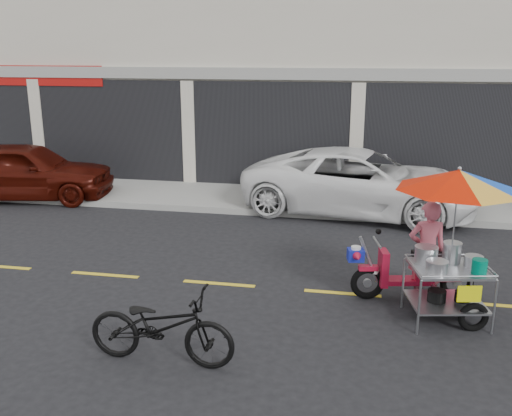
% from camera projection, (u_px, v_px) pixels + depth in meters
% --- Properties ---
extents(ground, '(90.00, 90.00, 0.00)m').
position_uv_depth(ground, '(342.00, 293.00, 8.94)').
color(ground, black).
extents(sidewalk, '(45.00, 3.00, 0.15)m').
position_uv_depth(sidewalk, '(353.00, 201.00, 14.12)').
color(sidewalk, gray).
rests_on(sidewalk, ground).
extents(shophouse_block, '(36.00, 8.11, 10.40)m').
position_uv_depth(shophouse_block, '(458.00, 31.00, 17.31)').
color(shophouse_block, beige).
rests_on(shophouse_block, ground).
extents(centerline, '(42.00, 0.10, 0.01)m').
position_uv_depth(centerline, '(342.00, 293.00, 8.94)').
color(centerline, gold).
rests_on(centerline, ground).
extents(maroon_sedan, '(4.57, 2.47, 1.48)m').
position_uv_depth(maroon_sedan, '(25.00, 171.00, 14.40)').
color(maroon_sedan, '#3B0B05').
rests_on(maroon_sedan, ground).
extents(white_pickup, '(5.65, 3.24, 1.48)m').
position_uv_depth(white_pickup, '(360.00, 182.00, 13.16)').
color(white_pickup, white).
rests_on(white_pickup, ground).
extents(near_bicycle, '(1.85, 0.69, 0.96)m').
position_uv_depth(near_bicycle, '(161.00, 326.00, 6.85)').
color(near_bicycle, black).
rests_on(near_bicycle, ground).
extents(food_vendor_rig, '(2.44, 1.98, 2.20)m').
position_uv_depth(food_vendor_rig, '(444.00, 220.00, 7.99)').
color(food_vendor_rig, black).
rests_on(food_vendor_rig, ground).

